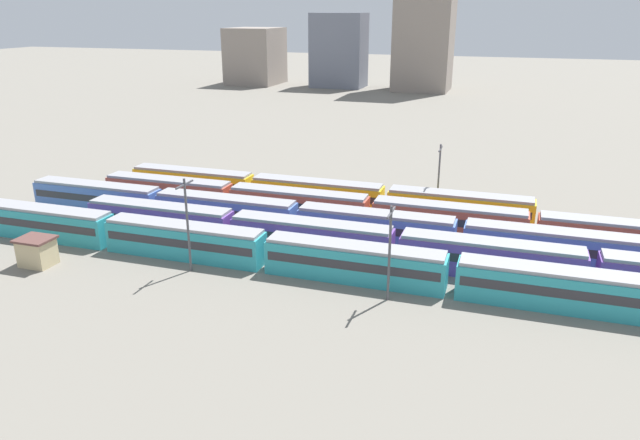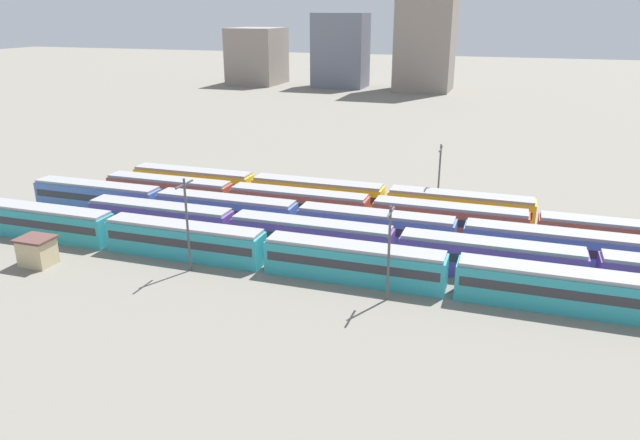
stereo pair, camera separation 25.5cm
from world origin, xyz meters
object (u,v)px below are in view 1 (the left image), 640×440
Objects in this scene: train_track_0 at (354,262)px; train_track_3 at (449,220)px; signal_hut at (37,251)px; train_track_4 at (317,194)px; catenary_pole_1 at (439,174)px; train_track_1 at (397,247)px; catenary_pole_0 at (390,249)px; train_track_2 at (375,227)px; catenary_pole_2 at (187,221)px.

train_track_0 is 17.25m from train_track_3.
train_track_4 is at bearing 51.82° from signal_hut.
catenary_pole_1 is (-2.45, 8.41, 3.17)m from train_track_3.
train_track_3 reaches higher than signal_hut.
train_track_1 is 9.04m from catenary_pole_0.
train_track_3 is at bearing 34.15° from train_track_2.
train_track_0 is 10.26× the size of catenary_pole_0.
train_track_1 and train_track_2 have the same top height.
train_track_0 is at bearing -101.53° from catenary_pole_1.
train_track_4 is 35.07m from signal_hut.
train_track_3 is 30.52m from catenary_pole_2.
train_track_1 is at bearing 96.03° from catenary_pole_0.
catenary_pole_2 reaches higher than train_track_1.
train_track_0 is at bearing 141.68° from catenary_pole_0.
train_track_2 is (-3.49, 5.20, 0.00)m from train_track_1.
train_track_1 is at bearing 58.60° from train_track_0.
train_track_1 is (3.17, 5.20, 0.00)m from train_track_0.
catenary_pole_0 reaches higher than catenary_pole_1.
train_track_4 is 24.81m from catenary_pole_2.
train_track_3 and train_track_4 have the same top height.
catenary_pole_0 is at bearing -83.97° from train_track_1.
train_track_3 is 9.54× the size of catenary_pole_2.
train_track_3 is 19.36m from catenary_pole_0.
train_track_0 is 9.54× the size of catenary_pole_2.
train_track_0 reaches higher than signal_hut.
train_track_4 is 28.41m from catenary_pole_0.
train_track_2 and train_track_3 have the same top height.
train_track_2 is 26.00× the size of signal_hut.
catenary_pole_2 reaches higher than train_track_3.
train_track_3 is at bearing 64.77° from train_track_0.
catenary_pole_2 is at bearing -103.50° from train_track_4.
catenary_pole_2 is (-19.70, -8.28, 3.55)m from train_track_1.
catenary_pole_0 is (4.06, -3.21, 3.19)m from train_track_0.
catenary_pole_2 reaches higher than train_track_0.
catenary_pole_2 reaches higher than catenary_pole_0.
train_track_3 is at bearing 38.04° from catenary_pole_2.
train_track_4 is (-18.14, 5.20, -0.00)m from train_track_3.
catenary_pole_0 reaches higher than train_track_1.
train_track_2 is 14.76m from train_track_4.
signal_hut is at bearing -166.97° from catenary_pole_2.
catenary_pole_0 is at bearing -0.36° from catenary_pole_2.
catenary_pole_0 is at bearing -99.92° from train_track_3.
catenary_pole_0 is at bearing -72.17° from train_track_2.
train_track_1 is 0.80× the size of train_track_3.
train_track_1 is 20.94m from train_track_4.
train_track_4 is at bearing 135.21° from train_track_2.
train_track_4 is at bearing 117.42° from train_track_0.
train_track_1 is 7.61× the size of catenary_pole_2.
catenary_pole_2 is (-16.52, -3.08, 3.55)m from train_track_0.
catenary_pole_1 is (4.90, 24.01, 3.17)m from train_track_0.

